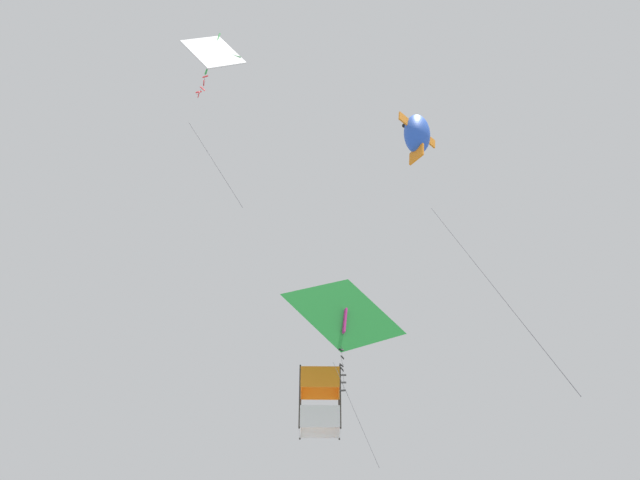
# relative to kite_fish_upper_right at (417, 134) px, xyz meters

# --- Properties ---
(kite_fish_upper_right) EXTENTS (2.20, 1.96, 9.86)m
(kite_fish_upper_right) POSITION_rel_kite_fish_upper_right_xyz_m (0.00, 0.00, 0.00)
(kite_fish_upper_right) COLOR blue
(kite_box_low_drifter) EXTENTS (2.43, 1.70, 2.72)m
(kite_box_low_drifter) POSITION_rel_kite_fish_upper_right_xyz_m (11.24, 3.42, 1.35)
(kite_box_low_drifter) COLOR orange
(kite_diamond_far_centre) EXTENTS (2.18, 2.41, 8.68)m
(kite_diamond_far_centre) POSITION_rel_kite_fish_upper_right_xyz_m (-0.72, 5.71, 4.95)
(kite_diamond_far_centre) COLOR white
(kite_delta_near_right) EXTENTS (2.20, 3.29, 6.88)m
(kite_delta_near_right) POSITION_rel_kite_fish_upper_right_xyz_m (7.93, 2.32, 2.18)
(kite_delta_near_right) COLOR green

